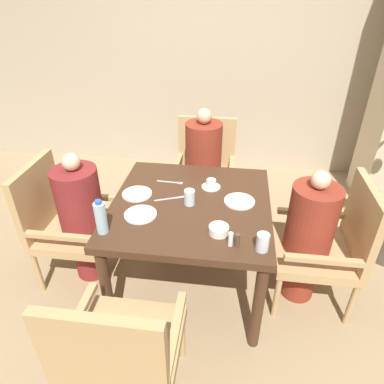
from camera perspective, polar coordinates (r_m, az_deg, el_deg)
ground_plane at (r=2.81m, az=-0.15°, el=-14.55°), size 16.00×16.00×0.00m
wall_back at (r=4.06m, az=4.13°, el=22.74°), size 8.00×0.06×2.80m
dining_table at (r=2.38m, az=-0.18°, el=-3.66°), size 1.07×1.09×0.75m
chair_left_side at (r=2.75m, az=-20.56°, el=-4.39°), size 0.55×0.55×0.95m
diner_in_left_chair at (r=2.66m, az=-17.81°, el=-4.01°), size 0.32×0.32×1.06m
chair_far_side at (r=3.28m, az=2.14°, el=4.01°), size 0.55×0.55×0.95m
diner_in_far_chair at (r=3.11m, az=1.89°, el=4.03°), size 0.32×0.32×1.14m
chair_right_side at (r=2.55m, az=21.99°, el=-7.77°), size 0.55×0.55×0.95m
diner_in_right_chair at (r=2.50m, az=18.76°, el=-7.06°), size 0.32×0.32×1.04m
chair_near_corner at (r=1.86m, az=-11.91°, el=-24.45°), size 0.55×0.55×0.95m
plate_main_left at (r=2.44m, az=-9.15°, el=-0.30°), size 0.21×0.21×0.01m
plate_main_right at (r=2.23m, az=-8.58°, el=-3.71°), size 0.21×0.21×0.01m
plate_dessert_center at (r=2.35m, az=7.91°, el=-1.53°), size 0.21×0.21×0.01m
teacup_with_saucer at (r=2.49m, az=3.20°, el=1.28°), size 0.14×0.14×0.06m
bowl_small at (r=2.05m, az=4.49°, el=-6.30°), size 0.12×0.12×0.05m
water_bottle at (r=2.08m, az=-14.95°, el=-4.14°), size 0.07×0.07×0.22m
glass_tall_near at (r=1.95m, az=11.69°, el=-8.19°), size 0.07×0.07×0.11m
glass_tall_mid at (r=2.28m, az=-0.43°, el=-0.89°), size 0.07×0.07×0.11m
salt_shaker at (r=1.96m, az=6.44°, el=-7.82°), size 0.03×0.03×0.09m
pepper_shaker at (r=1.96m, az=7.59°, el=-7.95°), size 0.03×0.03×0.08m
fork_beside_plate at (r=2.56m, az=-3.27°, el=1.63°), size 0.20×0.03×0.00m
knife_beside_plate at (r=2.37m, az=-3.54°, el=-1.08°), size 0.20×0.09×0.00m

